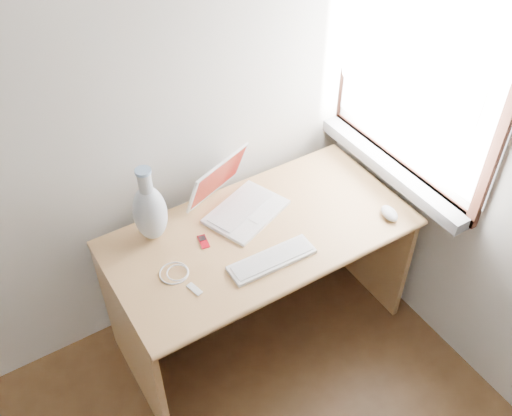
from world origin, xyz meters
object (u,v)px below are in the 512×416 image
desk (251,251)px  vase (150,211)px  external_keyboard (272,259)px  laptop (241,198)px

desk → vase: bearing=161.8°
external_keyboard → vase: 0.55m
vase → desk: bearing=-18.2°
external_keyboard → vase: vase is taller
external_keyboard → laptop: bearing=81.7°
desk → vase: size_ratio=3.64×
laptop → vase: vase is taller
laptop → external_keyboard: 0.36m
external_keyboard → desk: bearing=79.8°
laptop → vase: bearing=153.6°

